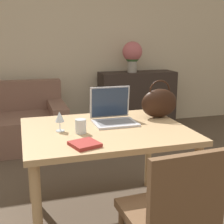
{
  "coord_description": "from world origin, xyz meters",
  "views": [
    {
      "loc": [
        -0.57,
        -1.57,
        1.41
      ],
      "look_at": [
        0.08,
        0.58,
        0.87
      ],
      "focal_mm": 50.0,
      "sensor_mm": 36.0,
      "label": 1
    }
  ],
  "objects_px": {
    "chair": "(172,213)",
    "drinking_glass": "(81,126)",
    "handbag": "(159,103)",
    "laptop": "(113,113)",
    "flower_vase": "(132,54)",
    "wine_glass": "(60,118)"
  },
  "relations": [
    {
      "from": "drinking_glass",
      "to": "handbag",
      "type": "xyz_separation_m",
      "value": [
        0.71,
        0.24,
        0.08
      ]
    },
    {
      "from": "drinking_glass",
      "to": "wine_glass",
      "type": "height_order",
      "value": "wine_glass"
    },
    {
      "from": "chair",
      "to": "laptop",
      "type": "distance_m",
      "value": 1.03
    },
    {
      "from": "laptop",
      "to": "flower_vase",
      "type": "height_order",
      "value": "flower_vase"
    },
    {
      "from": "laptop",
      "to": "handbag",
      "type": "height_order",
      "value": "handbag"
    },
    {
      "from": "drinking_glass",
      "to": "flower_vase",
      "type": "xyz_separation_m",
      "value": [
        1.26,
        2.36,
        0.36
      ]
    },
    {
      "from": "chair",
      "to": "drinking_glass",
      "type": "relative_size",
      "value": 8.82
    },
    {
      "from": "wine_glass",
      "to": "chair",
      "type": "bearing_deg",
      "value": -61.19
    },
    {
      "from": "laptop",
      "to": "wine_glass",
      "type": "height_order",
      "value": "laptop"
    },
    {
      "from": "wine_glass",
      "to": "flower_vase",
      "type": "distance_m",
      "value": 2.69
    },
    {
      "from": "wine_glass",
      "to": "laptop",
      "type": "bearing_deg",
      "value": 17.17
    },
    {
      "from": "chair",
      "to": "flower_vase",
      "type": "height_order",
      "value": "flower_vase"
    },
    {
      "from": "chair",
      "to": "wine_glass",
      "type": "height_order",
      "value": "wine_glass"
    },
    {
      "from": "flower_vase",
      "to": "drinking_glass",
      "type": "bearing_deg",
      "value": -118.0
    },
    {
      "from": "laptop",
      "to": "flower_vase",
      "type": "distance_m",
      "value": 2.37
    },
    {
      "from": "wine_glass",
      "to": "flower_vase",
      "type": "xyz_separation_m",
      "value": [
        1.39,
        2.28,
        0.3
      ]
    },
    {
      "from": "chair",
      "to": "drinking_glass",
      "type": "distance_m",
      "value": 0.88
    },
    {
      "from": "chair",
      "to": "laptop",
      "type": "xyz_separation_m",
      "value": [
        -0.03,
        0.98,
        0.31
      ]
    },
    {
      "from": "handbag",
      "to": "chair",
      "type": "bearing_deg",
      "value": -110.83
    },
    {
      "from": "laptop",
      "to": "drinking_glass",
      "type": "bearing_deg",
      "value": -143.67
    },
    {
      "from": "drinking_glass",
      "to": "handbag",
      "type": "distance_m",
      "value": 0.76
    },
    {
      "from": "chair",
      "to": "handbag",
      "type": "bearing_deg",
      "value": 65.91
    }
  ]
}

